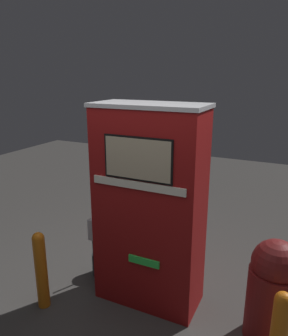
{
  "coord_description": "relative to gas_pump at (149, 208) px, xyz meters",
  "views": [
    {
      "loc": [
        1.32,
        -2.61,
        2.42
      ],
      "look_at": [
        0.0,
        0.13,
        1.55
      ],
      "focal_mm": 35.0,
      "sensor_mm": 36.0,
      "label": 1
    }
  ],
  "objects": [
    {
      "name": "ground_plane",
      "position": [
        0.0,
        -0.26,
        -1.08
      ],
      "size": [
        14.0,
        14.0,
        0.0
      ],
      "primitive_type": "plane",
      "color": "#423F3D"
    },
    {
      "name": "gas_pump",
      "position": [
        0.0,
        0.0,
        0.0
      ],
      "size": [
        1.2,
        0.56,
        2.16
      ],
      "color": "maroon",
      "rests_on": "ground_plane"
    },
    {
      "name": "safety_bollard",
      "position": [
        -0.96,
        -0.62,
        -0.62
      ],
      "size": [
        0.13,
        0.13,
        0.87
      ],
      "color": "orange",
      "rests_on": "ground_plane"
    },
    {
      "name": "trash_bin",
      "position": [
        1.27,
        -0.03,
        -0.57
      ],
      "size": [
        0.46,
        0.46,
        1.01
      ],
      "color": "maroon",
      "rests_on": "ground_plane"
    },
    {
      "name": "safety_bollard_far",
      "position": [
        1.36,
        -0.51,
        -0.64
      ],
      "size": [
        0.13,
        0.13,
        0.84
      ],
      "color": "orange",
      "rests_on": "ground_plane"
    },
    {
      "name": "squeegee_bucket",
      "position": [
        -0.73,
        0.15,
        -0.94
      ],
      "size": [
        0.22,
        0.22,
        0.63
      ],
      "color": "#262628",
      "rests_on": "ground_plane"
    }
  ]
}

